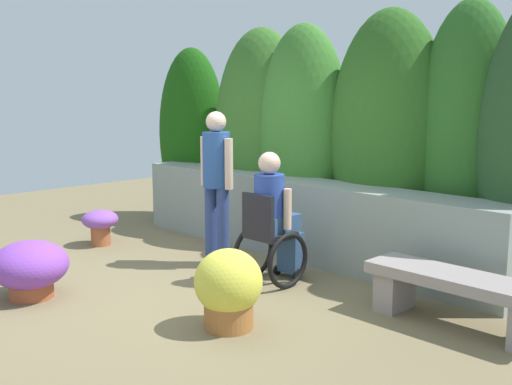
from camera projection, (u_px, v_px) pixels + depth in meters
The scene contains 9 objects.
ground_plane at pixel (169, 292), 5.80m from camera, with size 13.46×13.46×0.00m, color #796B4B.
stone_retaining_wall at pixel (299, 218), 7.04m from camera, with size 5.11×0.55×0.91m, color gray.
hedge_backdrop at pixel (336, 136), 7.25m from camera, with size 6.21×1.09×2.88m.
stone_bench at pixel (458, 292), 4.90m from camera, with size 1.54×0.45×0.45m.
person_in_wheelchair at pixel (273, 222), 6.01m from camera, with size 0.53×0.66×1.33m.
person_standing_companion at pixel (217, 178), 6.56m from camera, with size 0.49×0.30×1.70m.
flower_pot_purple_near at pixel (100, 223), 7.55m from camera, with size 0.45×0.45×0.45m.
flower_pot_terracotta_by_wall at pixel (30, 268), 5.61m from camera, with size 0.71×0.71×0.54m.
flower_pot_red_accent at pixel (228, 288), 4.87m from camera, with size 0.56×0.56×0.66m.
Camera 1 is at (4.55, -3.31, 1.90)m, focal length 42.29 mm.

